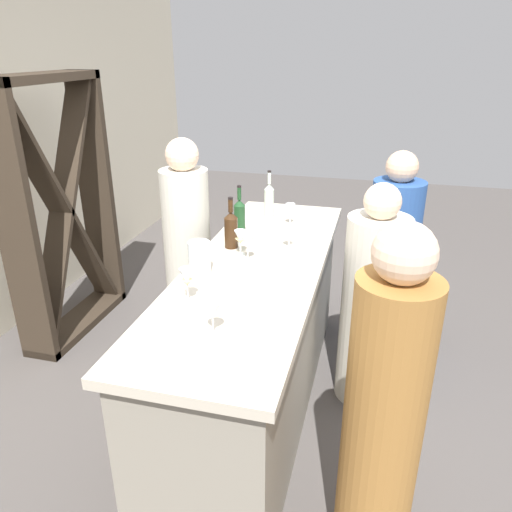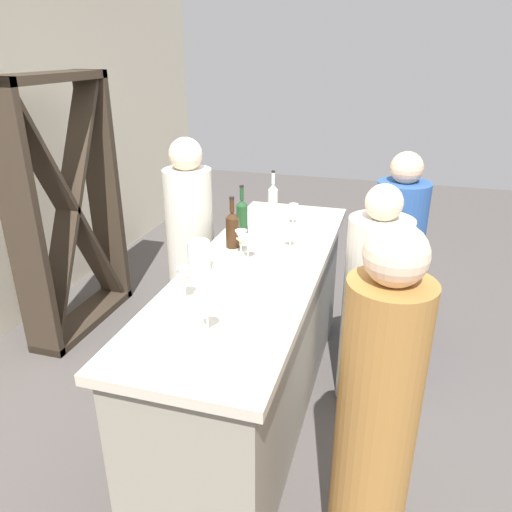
{
  "view_description": "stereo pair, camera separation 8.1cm",
  "coord_description": "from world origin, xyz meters",
  "px_view_note": "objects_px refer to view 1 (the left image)",
  "views": [
    {
      "loc": [
        -2.45,
        -0.63,
        2.11
      ],
      "look_at": [
        0.0,
        0.0,
        1.03
      ],
      "focal_mm": 34.6,
      "sensor_mm": 36.0,
      "label": 1
    },
    {
      "loc": [
        -2.43,
        -0.71,
        2.11
      ],
      "look_at": [
        0.0,
        0.0,
        1.03
      ],
      "focal_mm": 34.6,
      "sensor_mm": 36.0,
      "label": 2
    }
  ],
  "objects_px": {
    "wine_glass_far_center": "(240,238)",
    "person_left_guest": "(372,306)",
    "wine_glass_far_left": "(248,242)",
    "wine_rack": "(62,211)",
    "wine_glass_far_right": "(187,279)",
    "person_right_guest": "(383,421)",
    "wine_glass_near_left": "(289,233)",
    "wine_glass_near_right": "(213,312)",
    "person_center_guest": "(391,262)",
    "wine_bottle_second_left_olive_green": "(240,216)",
    "person_server_behind": "(188,258)",
    "wine_glass_near_center": "(290,210)",
    "wine_bottle_center_clear_pale": "(269,199)",
    "wine_bottle_leftmost_amber_brown": "(231,229)",
    "water_pitcher": "(199,258)"
  },
  "relations": [
    {
      "from": "wine_glass_far_center",
      "to": "wine_glass_far_right",
      "type": "bearing_deg",
      "value": 172.3
    },
    {
      "from": "water_pitcher",
      "to": "wine_bottle_second_left_olive_green",
      "type": "bearing_deg",
      "value": -3.23
    },
    {
      "from": "wine_bottle_center_clear_pale",
      "to": "wine_glass_near_left",
      "type": "distance_m",
      "value": 0.63
    },
    {
      "from": "wine_glass_near_right",
      "to": "person_center_guest",
      "type": "xyz_separation_m",
      "value": [
        1.68,
        -0.75,
        -0.41
      ]
    },
    {
      "from": "wine_bottle_leftmost_amber_brown",
      "to": "wine_glass_near_center",
      "type": "bearing_deg",
      "value": -29.8
    },
    {
      "from": "water_pitcher",
      "to": "wine_glass_near_center",
      "type": "bearing_deg",
      "value": -20.19
    },
    {
      "from": "wine_glass_near_center",
      "to": "person_left_guest",
      "type": "bearing_deg",
      "value": -123.78
    },
    {
      "from": "wine_glass_far_center",
      "to": "water_pitcher",
      "type": "xyz_separation_m",
      "value": [
        -0.31,
        0.14,
        -0.01
      ]
    },
    {
      "from": "wine_bottle_second_left_olive_green",
      "to": "wine_glass_near_left",
      "type": "height_order",
      "value": "wine_bottle_second_left_olive_green"
    },
    {
      "from": "wine_glass_far_left",
      "to": "wine_glass_far_center",
      "type": "bearing_deg",
      "value": 38.68
    },
    {
      "from": "wine_rack",
      "to": "wine_glass_near_center",
      "type": "xyz_separation_m",
      "value": [
        0.1,
        -1.71,
        0.12
      ]
    },
    {
      "from": "wine_glass_near_left",
      "to": "person_server_behind",
      "type": "distance_m",
      "value": 0.87
    },
    {
      "from": "wine_glass_near_center",
      "to": "wine_glass_far_right",
      "type": "distance_m",
      "value": 1.22
    },
    {
      "from": "wine_bottle_center_clear_pale",
      "to": "person_right_guest",
      "type": "xyz_separation_m",
      "value": [
        -1.68,
        -0.86,
        -0.36
      ]
    },
    {
      "from": "wine_glass_far_left",
      "to": "water_pitcher",
      "type": "relative_size",
      "value": 0.86
    },
    {
      "from": "wine_rack",
      "to": "water_pitcher",
      "type": "relative_size",
      "value": 10.65
    },
    {
      "from": "wine_rack",
      "to": "person_center_guest",
      "type": "distance_m",
      "value": 2.45
    },
    {
      "from": "wine_glass_near_left",
      "to": "wine_glass_near_right",
      "type": "xyz_separation_m",
      "value": [
        -1.03,
        0.12,
        0.01
      ]
    },
    {
      "from": "wine_bottle_second_left_olive_green",
      "to": "wine_rack",
      "type": "bearing_deg",
      "value": 84.34
    },
    {
      "from": "wine_bottle_second_left_olive_green",
      "to": "person_server_behind",
      "type": "distance_m",
      "value": 0.55
    },
    {
      "from": "wine_glass_near_center",
      "to": "wine_glass_near_right",
      "type": "distance_m",
      "value": 1.44
    },
    {
      "from": "wine_glass_near_left",
      "to": "wine_glass_near_right",
      "type": "distance_m",
      "value": 1.04
    },
    {
      "from": "water_pitcher",
      "to": "person_center_guest",
      "type": "distance_m",
      "value": 1.57
    },
    {
      "from": "wine_glass_far_left",
      "to": "wine_rack",
      "type": "bearing_deg",
      "value": 70.65
    },
    {
      "from": "wine_glass_near_center",
      "to": "person_server_behind",
      "type": "bearing_deg",
      "value": 103.75
    },
    {
      "from": "wine_glass_near_right",
      "to": "person_right_guest",
      "type": "height_order",
      "value": "person_right_guest"
    },
    {
      "from": "person_center_guest",
      "to": "wine_glass_near_left",
      "type": "bearing_deg",
      "value": 24.59
    },
    {
      "from": "person_server_behind",
      "to": "wine_glass_far_right",
      "type": "bearing_deg",
      "value": -63.26
    },
    {
      "from": "wine_glass_far_right",
      "to": "person_right_guest",
      "type": "distance_m",
      "value": 1.06
    },
    {
      "from": "wine_glass_near_right",
      "to": "wine_rack",
      "type": "bearing_deg",
      "value": 50.99
    },
    {
      "from": "wine_glass_near_right",
      "to": "water_pitcher",
      "type": "distance_m",
      "value": 0.62
    },
    {
      "from": "wine_bottle_leftmost_amber_brown",
      "to": "person_center_guest",
      "type": "distance_m",
      "value": 1.28
    },
    {
      "from": "wine_bottle_leftmost_amber_brown",
      "to": "wine_glass_near_center",
      "type": "xyz_separation_m",
      "value": [
        0.47,
        -0.27,
        -0.01
      ]
    },
    {
      "from": "wine_rack",
      "to": "person_right_guest",
      "type": "distance_m",
      "value": 2.79
    },
    {
      "from": "wine_rack",
      "to": "person_center_guest",
      "type": "xyz_separation_m",
      "value": [
        0.34,
        -2.41,
        -0.29
      ]
    },
    {
      "from": "person_right_guest",
      "to": "person_left_guest",
      "type": "bearing_deg",
      "value": -95.65
    },
    {
      "from": "wine_bottle_leftmost_amber_brown",
      "to": "wine_glass_near_right",
      "type": "xyz_separation_m",
      "value": [
        -0.97,
        -0.22,
        -0.01
      ]
    },
    {
      "from": "wine_glass_far_center",
      "to": "person_left_guest",
      "type": "distance_m",
      "value": 0.91
    },
    {
      "from": "wine_glass_far_center",
      "to": "person_left_guest",
      "type": "relative_size",
      "value": 0.11
    },
    {
      "from": "wine_bottle_center_clear_pale",
      "to": "wine_glass_near_right",
      "type": "bearing_deg",
      "value": -175.31
    },
    {
      "from": "person_left_guest",
      "to": "person_center_guest",
      "type": "distance_m",
      "value": 0.65
    },
    {
      "from": "wine_glass_near_left",
      "to": "wine_glass_far_right",
      "type": "distance_m",
      "value": 0.85
    },
    {
      "from": "wine_bottle_leftmost_amber_brown",
      "to": "wine_glass_near_left",
      "type": "height_order",
      "value": "wine_bottle_leftmost_amber_brown"
    },
    {
      "from": "wine_glass_near_left",
      "to": "wine_glass_far_left",
      "type": "distance_m",
      "value": 0.31
    },
    {
      "from": "wine_bottle_second_left_olive_green",
      "to": "person_center_guest",
      "type": "height_order",
      "value": "person_center_guest"
    },
    {
      "from": "wine_glass_far_right",
      "to": "person_center_guest",
      "type": "relative_size",
      "value": 0.12
    },
    {
      "from": "wine_glass_near_right",
      "to": "person_center_guest",
      "type": "bearing_deg",
      "value": -24.13
    },
    {
      "from": "wine_rack",
      "to": "wine_bottle_center_clear_pale",
      "type": "distance_m",
      "value": 1.55
    },
    {
      "from": "wine_bottle_leftmost_amber_brown",
      "to": "person_right_guest",
      "type": "bearing_deg",
      "value": -137.93
    },
    {
      "from": "wine_glass_near_left",
      "to": "person_right_guest",
      "type": "height_order",
      "value": "person_right_guest"
    }
  ]
}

